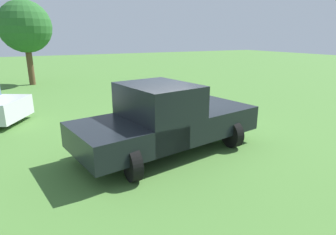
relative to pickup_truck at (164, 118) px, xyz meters
The scene contains 3 objects.
ground_plane 1.49m from the pickup_truck, 144.80° to the left, with size 80.00×80.00×0.00m, color #477533.
pickup_truck is the anchor object (origin of this frame).
tree_back_right 13.54m from the pickup_truck, 169.41° to the right, with size 2.99×2.99×4.91m.
Camera 1 is at (7.03, -3.75, 2.89)m, focal length 30.14 mm.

